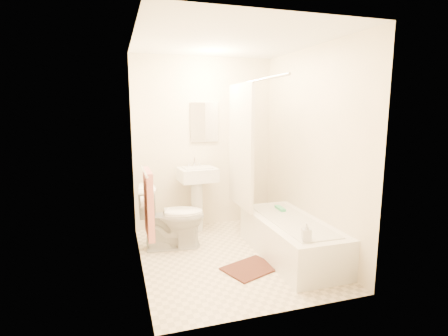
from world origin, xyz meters
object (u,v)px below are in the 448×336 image
object	(u,v)px
sink	(197,197)
bath_mat	(250,268)
toilet	(172,217)
bathtub	(290,238)
soap_bottle	(306,232)

from	to	relation	value
sink	bath_mat	world-z (taller)	sink
toilet	sink	size ratio (longest dim) A/B	0.81
toilet	bath_mat	bearing A→B (deg)	-135.07
sink	bathtub	bearing A→B (deg)	-58.73
bath_mat	bathtub	bearing A→B (deg)	17.63
bath_mat	soap_bottle	bearing A→B (deg)	-47.66
sink	bathtub	distance (m)	1.45
bath_mat	sink	bearing A→B (deg)	101.38
bathtub	bath_mat	size ratio (longest dim) A/B	2.81
sink	soap_bottle	world-z (taller)	sink
bathtub	sink	bearing A→B (deg)	125.90
toilet	bath_mat	world-z (taller)	toilet
bathtub	toilet	bearing A→B (deg)	151.91
bath_mat	soap_bottle	size ratio (longest dim) A/B	2.91
toilet	soap_bottle	distance (m)	1.69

